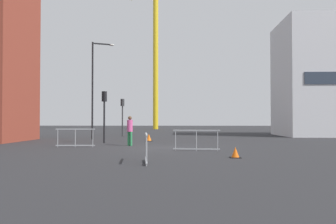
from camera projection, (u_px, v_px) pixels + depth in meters
name	position (u px, v px, depth m)	size (l,w,h in m)	color
ground	(164.00, 148.00, 19.92)	(160.00, 160.00, 0.00)	#28282B
construction_crane	(155.00, 35.00, 62.17)	(9.43, 11.48, 25.97)	yellow
streetlamp_tall	(95.00, 83.00, 29.12)	(1.73, 0.82, 7.97)	black
traffic_light_island	(104.00, 108.00, 24.42)	(0.33, 0.39, 3.55)	black
traffic_light_crosswalk	(123.00, 111.00, 34.49)	(0.36, 0.38, 3.63)	#2D2D30
pedestrian_walking	(130.00, 128.00, 21.82)	(0.34, 0.34, 1.82)	#2D844C
safety_barrier_mid_span	(196.00, 140.00, 18.11)	(2.38, 0.29, 1.08)	#9EA0A5
safety_barrier_right_run	(146.00, 148.00, 13.02)	(0.28, 1.89, 1.08)	#B2B5BA
safety_barrier_front	(75.00, 137.00, 20.64)	(2.26, 0.17, 1.08)	#9EA0A5
traffic_cone_striped	(149.00, 138.00, 26.58)	(0.54, 0.54, 0.55)	black
traffic_cone_orange	(235.00, 153.00, 14.77)	(0.45, 0.45, 0.45)	black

